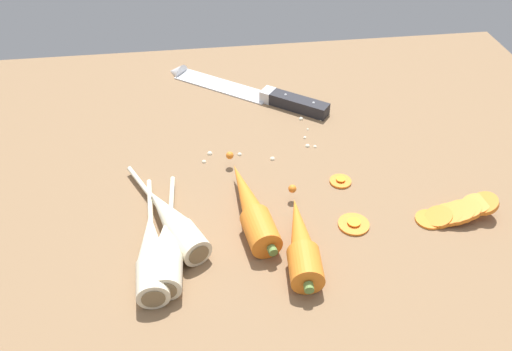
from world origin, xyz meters
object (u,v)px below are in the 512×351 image
whole_carrot (251,206)px  carrot_slice_stack (457,212)px  carrot_slice_stray_mid (354,223)px  carrot_slice_stray_near (341,180)px  parsnip_front (173,221)px  parsnip_mid_right (151,252)px  chefs_knife (241,89)px  parsnip_mid_left (168,247)px  whole_carrot_second (301,241)px

whole_carrot → carrot_slice_stack: (28.64, -3.89, -0.90)cm
carrot_slice_stray_mid → carrot_slice_stray_near: bearing=86.7°
carrot_slice_stray_near → carrot_slice_stray_mid: 9.38cm
carrot_slice_stack → carrot_slice_stray_mid: carrot_slice_stack is taller
whole_carrot → parsnip_front: size_ratio=1.03×
parsnip_front → parsnip_mid_right: bearing=-117.2°
parsnip_mid_right → chefs_knife: bearing=68.9°
chefs_knife → parsnip_mid_left: parsnip_mid_left is taller
parsnip_mid_right → carrot_slice_stack: bearing=3.9°
whole_carrot_second → parsnip_front: (-16.42, 6.09, -0.12)cm
carrot_slice_stack → parsnip_mid_right: bearing=-176.1°
carrot_slice_stray_near → carrot_slice_stray_mid: size_ratio=0.76×
parsnip_mid_left → carrot_slice_stray_near: parsnip_mid_left is taller
whole_carrot_second → carrot_slice_stack: whole_carrot_second is taller
carrot_slice_stack → carrot_slice_stray_near: size_ratio=3.51×
whole_carrot → parsnip_front: whole_carrot is taller
whole_carrot_second → parsnip_mid_right: bearing=177.8°
parsnip_front → whole_carrot: bearing=7.6°
carrot_slice_stray_near → parsnip_mid_right: bearing=-155.6°
chefs_knife → carrot_slice_stack: size_ratio=2.54×
chefs_knife → carrot_slice_stray_near: bearing=-67.2°
whole_carrot → parsnip_mid_left: (-11.47, -6.04, -0.12)cm
carrot_slice_stack → carrot_slice_stray_near: bearing=145.2°
whole_carrot → parsnip_mid_left: whole_carrot is taller
whole_carrot → carrot_slice_stray_mid: size_ratio=5.00×
chefs_knife → whole_carrot_second: 42.28cm
whole_carrot_second → parsnip_mid_right: whole_carrot_second is taller
parsnip_mid_left → carrot_slice_stray_mid: size_ratio=5.09×
parsnip_front → parsnip_mid_left: bearing=-98.6°
chefs_knife → whole_carrot_second: bearing=-85.7°
whole_carrot_second → carrot_slice_stray_mid: (8.34, 4.07, -1.74)cm
carrot_slice_stack → carrot_slice_stray_mid: (-14.65, 0.44, -0.84)cm
carrot_slice_stack → carrot_slice_stray_near: 17.20cm
parsnip_mid_left → carrot_slice_stack: size_ratio=1.91×
parsnip_front → carrot_slice_stray_near: (25.31, 7.35, -1.62)cm
carrot_slice_stray_near → parsnip_mid_left: bearing=-155.3°
parsnip_front → chefs_knife: bearing=69.8°
chefs_knife → parsnip_mid_right: 44.42cm
carrot_slice_stray_near → carrot_slice_stray_mid: (-0.54, -9.36, 0.00)cm
whole_carrot_second → carrot_slice_stack: 23.30cm
whole_carrot → carrot_slice_stray_mid: 14.51cm
whole_carrot_second → parsnip_mid_right: size_ratio=0.83×
parsnip_front → parsnip_mid_right: size_ratio=0.92×
whole_carrot_second → parsnip_mid_left: size_ratio=0.86×
whole_carrot_second → carrot_slice_stray_near: 16.20cm
carrot_slice_stack → whole_carrot_second: bearing=-171.0°
chefs_knife → whole_carrot_second: size_ratio=1.55×
parsnip_front → parsnip_mid_left: 4.66cm
chefs_knife → carrot_slice_stray_mid: bearing=-73.2°
chefs_knife → whole_carrot: (-2.47, -34.61, 1.45)cm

